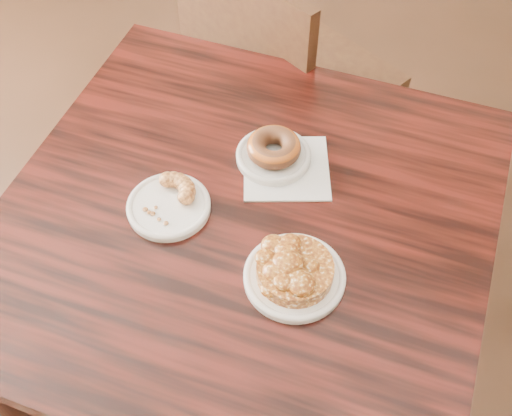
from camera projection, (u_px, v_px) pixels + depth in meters
The scene contains 9 objects.
cafe_table at pixel (246, 313), 1.47m from camera, with size 0.89×0.89×0.75m, color black.
chair_far at pixel (297, 80), 1.85m from camera, with size 0.50×0.50×0.90m, color black, non-canonical shape.
napkin at pixel (286, 168), 1.24m from camera, with size 0.16×0.16×0.00m, color silver.
plate_donut at pixel (273, 156), 1.25m from camera, with size 0.15×0.15×0.01m, color silver.
plate_cruller at pixel (169, 207), 1.18m from camera, with size 0.15×0.15×0.01m, color white.
plate_fritter at pixel (294, 277), 1.09m from camera, with size 0.17×0.17×0.01m, color white.
glazed_donut at pixel (274, 147), 1.23m from camera, with size 0.11×0.11×0.04m, color #9C5116.
apple_fritter at pixel (295, 268), 1.07m from camera, with size 0.18×0.18×0.04m, color #4E1E08, non-canonical shape.
cruller_fragment at pixel (168, 200), 1.16m from camera, with size 0.11×0.11×0.03m, color #5E2E12, non-canonical shape.
Camera 1 is at (0.47, -0.37, 1.69)m, focal length 45.00 mm.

